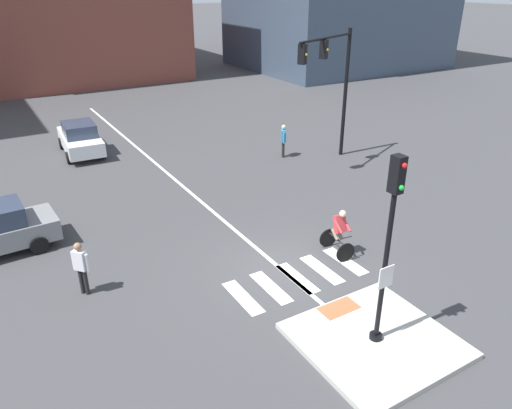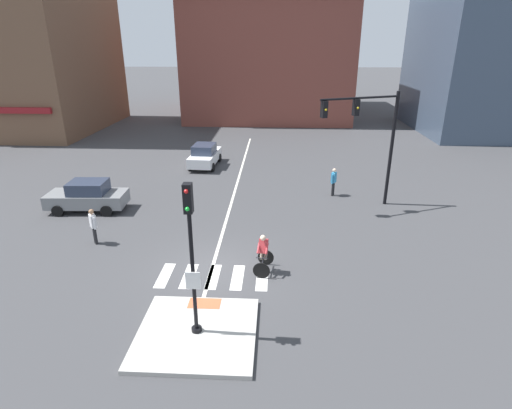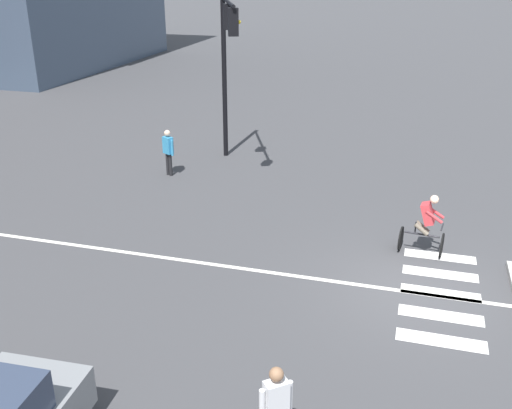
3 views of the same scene
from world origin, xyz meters
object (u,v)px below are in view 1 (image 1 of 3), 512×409
traffic_light_mast (333,74)px  pedestrian_waiting_far_side (283,138)px  pedestrian_at_curb_left (81,264)px  car_white_westbound_distant (80,138)px  signal_pole (389,237)px  cyclist (339,231)px

traffic_light_mast → pedestrian_waiting_far_side: (-1.44, 1.77, -3.30)m
pedestrian_at_curb_left → pedestrian_waiting_far_side: size_ratio=1.00×
car_white_westbound_distant → pedestrian_waiting_far_side: size_ratio=2.51×
signal_pole → cyclist: size_ratio=2.86×
car_white_westbound_distant → signal_pole: bearing=-81.2°
traffic_light_mast → car_white_westbound_distant: size_ratio=1.47×
traffic_light_mast → cyclist: (-5.26, -7.12, -3.41)m
traffic_light_mast → pedestrian_waiting_far_side: bearing=129.1°
signal_pole → cyclist: bearing=63.2°
car_white_westbound_distant → cyclist: (4.79, -14.66, 0.06)m
cyclist → pedestrian_waiting_far_side: bearing=66.7°
signal_pole → pedestrian_at_curb_left: 8.45m
signal_pole → pedestrian_at_curb_left: signal_pole is taller
traffic_light_mast → pedestrian_at_curb_left: 14.23m
signal_pole → traffic_light_mast: (7.19, 10.93, 1.24)m
traffic_light_mast → car_white_westbound_distant: bearing=143.1°
signal_pole → pedestrian_at_curb_left: bearing=134.1°
car_white_westbound_distant → cyclist: cyclist is taller
signal_pole → car_white_westbound_distant: bearing=98.8°
traffic_light_mast → pedestrian_waiting_far_side: traffic_light_mast is taller
signal_pole → traffic_light_mast: traffic_light_mast is taller
signal_pole → pedestrian_waiting_far_side: signal_pole is taller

